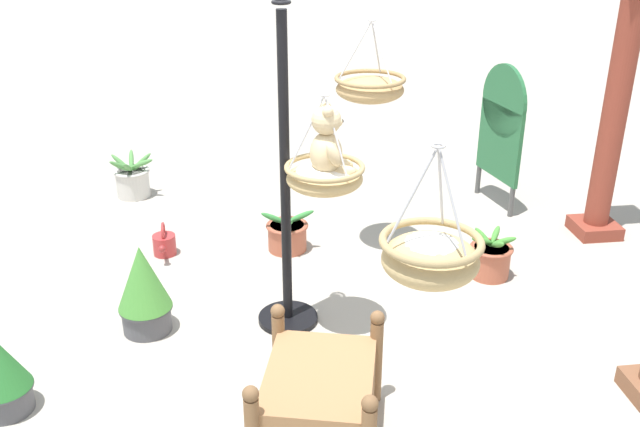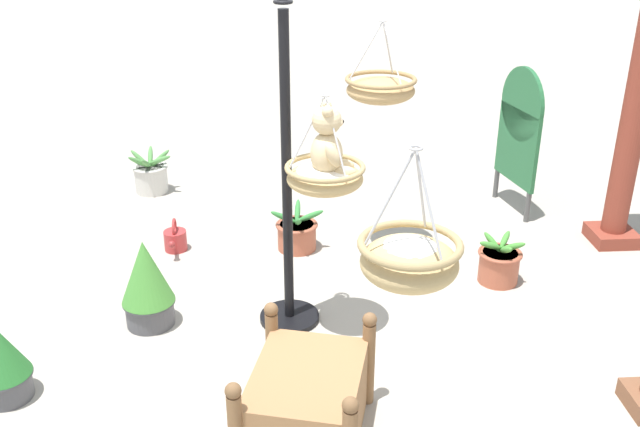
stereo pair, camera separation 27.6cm
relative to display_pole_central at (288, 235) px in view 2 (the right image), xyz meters
The scene contains 15 objects.
ground_plane 0.76m from the display_pole_central, 42.18° to the left, with size 40.00×40.00×0.00m, color #A8A093.
display_pole_central is the anchor object (origin of this frame).
hanging_basket_with_teddy 0.58m from the display_pole_central, 59.04° to the left, with size 0.53×0.53×0.66m.
teddy_bear 0.78m from the display_pole_central, 61.26° to the left, with size 0.34×0.31×0.49m.
hanging_basket_left_high 1.55m from the display_pole_central, 144.15° to the left, with size 0.58×0.58×0.66m.
hanging_basket_right_low 1.96m from the display_pole_central, 16.26° to the left, with size 0.47×0.47×0.65m.
greenhouse_pillar_right 3.22m from the display_pole_central, 110.44° to the left, with size 0.41×0.41×2.85m.
wooden_planter_box 1.34m from the display_pole_central, ahead, with size 1.00×0.87×0.64m.
potted_plant_fern_front 1.28m from the display_pole_central, behind, with size 0.47×0.49×0.40m.
potted_plant_flowering_red 1.85m from the display_pole_central, 105.06° to the left, with size 0.37×0.39×0.41m.
potted_plant_tall_leafy 2.97m from the display_pole_central, 151.61° to the right, with size 0.48×0.47×0.46m.
potted_plant_small_succulent 1.08m from the display_pole_central, 90.75° to the right, with size 0.38×0.38×0.68m.
potted_plant_trailing_ivy 2.00m from the display_pole_central, 66.68° to the right, with size 0.35×0.35×0.52m.
display_sign_board 2.95m from the display_pole_central, 129.80° to the left, with size 0.70×0.18×1.43m.
watering_can 1.65m from the display_pole_central, 140.58° to the right, with size 0.35×0.20×0.30m.
Camera 2 is at (4.29, -0.26, 2.91)m, focal length 39.93 mm.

